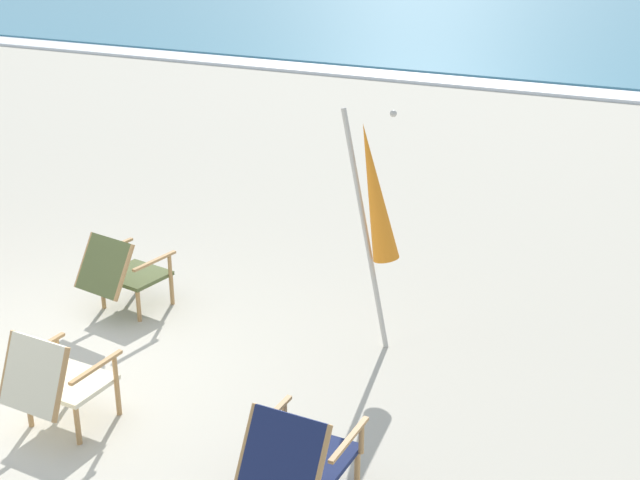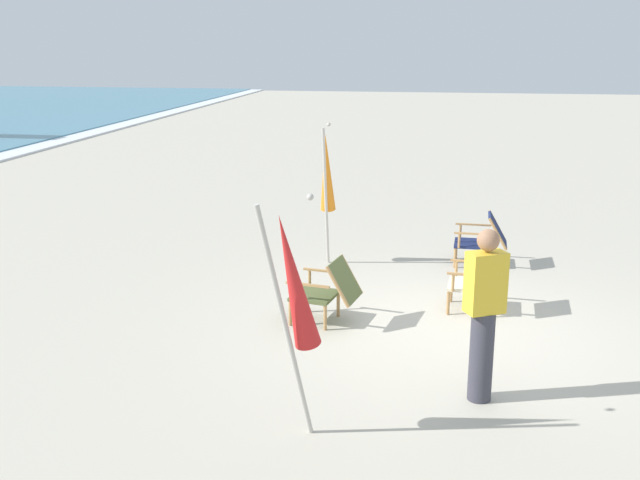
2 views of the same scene
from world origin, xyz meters
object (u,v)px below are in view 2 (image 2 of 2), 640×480
at_px(beach_chair_back_right, 483,237).
at_px(umbrella_furled_orange, 327,174).
at_px(umbrella_furled_red, 293,284).
at_px(person_near_chairs, 484,314).
at_px(beach_chair_far_center, 482,277).
at_px(beach_chair_front_left, 328,289).

relative_size(beach_chair_back_right, umbrella_furled_orange, 0.38).
height_order(umbrella_furled_red, person_near_chairs, umbrella_furled_red).
height_order(beach_chair_back_right, umbrella_furled_orange, umbrella_furled_orange).
relative_size(beach_chair_back_right, person_near_chairs, 0.48).
distance_m(beach_chair_far_center, umbrella_furled_red, 3.86).
height_order(beach_chair_back_right, person_near_chairs, person_near_chairs).
height_order(beach_chair_front_left, beach_chair_back_right, same).
xyz_separation_m(beach_chair_back_right, person_near_chairs, (-4.36, 0.19, 0.42)).
bearing_deg(umbrella_furled_orange, person_near_chairs, -152.47).
bearing_deg(person_near_chairs, umbrella_furled_red, 122.13).
height_order(umbrella_furled_orange, umbrella_furled_red, umbrella_furled_orange).
relative_size(beach_chair_front_left, beach_chair_back_right, 1.09).
bearing_deg(umbrella_furled_orange, beach_chair_front_left, -170.41).
xyz_separation_m(beach_chair_far_center, person_near_chairs, (-2.39, 0.09, 0.41)).
bearing_deg(beach_chair_front_left, umbrella_furled_red, -177.00).
distance_m(beach_chair_back_right, umbrella_furled_orange, 2.48).
bearing_deg(person_near_chairs, beach_chair_front_left, 45.10).
bearing_deg(umbrella_furled_orange, beach_chair_back_right, -80.36).
bearing_deg(beach_chair_back_right, person_near_chairs, 177.49).
distance_m(beach_chair_back_right, person_near_chairs, 4.39).
xyz_separation_m(beach_chair_front_left, beach_chair_back_right, (2.68, -1.88, 0.00)).
bearing_deg(beach_chair_far_center, person_near_chairs, 177.74).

